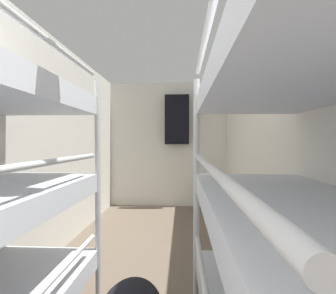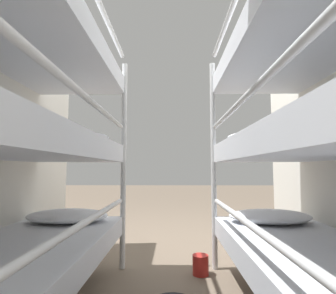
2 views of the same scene
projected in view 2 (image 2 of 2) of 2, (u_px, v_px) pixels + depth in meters
ground_plane at (169, 247)px, 2.64m from camera, size 20.00×20.00×0.00m
bunk_stack_left_near at (313, 141)px, 1.28m from camera, size 0.75×1.89×1.71m
bunk_stack_right_near at (21, 142)px, 1.31m from camera, size 0.75×1.89×1.71m
tin_can at (201, 265)px, 1.95m from camera, size 0.12×0.12×0.14m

